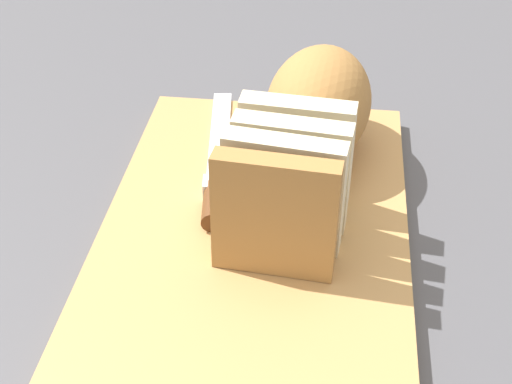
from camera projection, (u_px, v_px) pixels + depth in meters
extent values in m
plane|color=#4C4C51|center=(256.00, 233.00, 0.67)|extent=(3.00, 3.00, 0.00)
cube|color=tan|center=(256.00, 225.00, 0.66)|extent=(0.43, 0.29, 0.02)
ellipsoid|color=#A8753D|center=(319.00, 104.00, 0.71)|extent=(0.17, 0.12, 0.11)
cube|color=beige|center=(296.00, 152.00, 0.65)|extent=(0.03, 0.10, 0.11)
cube|color=beige|center=(291.00, 172.00, 0.62)|extent=(0.03, 0.10, 0.11)
cube|color=beige|center=(283.00, 193.00, 0.60)|extent=(0.03, 0.10, 0.11)
cube|color=#A8753D|center=(275.00, 216.00, 0.57)|extent=(0.03, 0.10, 0.11)
cube|color=silver|center=(219.00, 139.00, 0.76)|extent=(0.19, 0.05, 0.00)
cylinder|color=#593319|center=(214.00, 205.00, 0.66)|extent=(0.06, 0.03, 0.02)
cube|color=silver|center=(215.00, 188.00, 0.68)|extent=(0.02, 0.03, 0.02)
sphere|color=#A8753D|center=(290.00, 194.00, 0.68)|extent=(0.00, 0.00, 0.00)
sphere|color=#A8753D|center=(256.00, 212.00, 0.66)|extent=(0.01, 0.01, 0.01)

